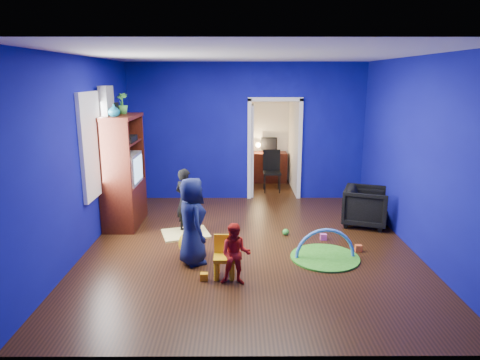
{
  "coord_description": "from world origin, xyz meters",
  "views": [
    {
      "loc": [
        -0.17,
        -6.31,
        2.59
      ],
      "look_at": [
        -0.15,
        0.4,
        0.97
      ],
      "focal_mm": 32.0,
      "sensor_mm": 36.0,
      "label": 1
    }
  ],
  "objects_px": {
    "hopper_ball": "(191,243)",
    "vase": "(114,110)",
    "child_navy": "(192,221)",
    "armchair": "(366,206)",
    "child_black": "(185,201)",
    "kid_chair": "(224,259)",
    "tv_armoire": "(123,171)",
    "toddler_red": "(236,254)",
    "crt_tv": "(125,169)",
    "folding_chair": "(272,172)",
    "study_desk": "(269,167)",
    "play_mat": "(325,257)"
  },
  "relations": [
    {
      "from": "hopper_ball",
      "to": "vase",
      "type": "bearing_deg",
      "value": 140.1
    },
    {
      "from": "child_navy",
      "to": "armchair",
      "type": "bearing_deg",
      "value": -83.45
    },
    {
      "from": "child_black",
      "to": "kid_chair",
      "type": "relative_size",
      "value": 2.23
    },
    {
      "from": "armchair",
      "to": "tv_armoire",
      "type": "height_order",
      "value": "tv_armoire"
    },
    {
      "from": "toddler_red",
      "to": "vase",
      "type": "bearing_deg",
      "value": 138.78
    },
    {
      "from": "crt_tv",
      "to": "hopper_ball",
      "type": "distance_m",
      "value": 2.09
    },
    {
      "from": "armchair",
      "to": "vase",
      "type": "bearing_deg",
      "value": 113.18
    },
    {
      "from": "child_black",
      "to": "toddler_red",
      "type": "xyz_separation_m",
      "value": [
        0.86,
        -1.88,
        -0.15
      ]
    },
    {
      "from": "toddler_red",
      "to": "folding_chair",
      "type": "distance_m",
      "value": 4.65
    },
    {
      "from": "tv_armoire",
      "to": "folding_chair",
      "type": "relative_size",
      "value": 2.13
    },
    {
      "from": "vase",
      "to": "study_desk",
      "type": "height_order",
      "value": "vase"
    },
    {
      "from": "study_desk",
      "to": "kid_chair",
      "type": "bearing_deg",
      "value": -100.21
    },
    {
      "from": "folding_chair",
      "to": "study_desk",
      "type": "bearing_deg",
      "value": 90.0
    },
    {
      "from": "child_black",
      "to": "child_navy",
      "type": "xyz_separation_m",
      "value": [
        0.25,
        -1.23,
        0.06
      ]
    },
    {
      "from": "armchair",
      "to": "child_black",
      "type": "xyz_separation_m",
      "value": [
        -3.17,
        -0.36,
        0.21
      ]
    },
    {
      "from": "hopper_ball",
      "to": "kid_chair",
      "type": "relative_size",
      "value": 0.76
    },
    {
      "from": "child_navy",
      "to": "tv_armoire",
      "type": "relative_size",
      "value": 0.64
    },
    {
      "from": "crt_tv",
      "to": "play_mat",
      "type": "relative_size",
      "value": 0.7
    },
    {
      "from": "child_navy",
      "to": "hopper_ball",
      "type": "distance_m",
      "value": 0.5
    },
    {
      "from": "hopper_ball",
      "to": "play_mat",
      "type": "distance_m",
      "value": 1.98
    },
    {
      "from": "armchair",
      "to": "study_desk",
      "type": "relative_size",
      "value": 0.87
    },
    {
      "from": "tv_armoire",
      "to": "play_mat",
      "type": "bearing_deg",
      "value": -24.85
    },
    {
      "from": "toddler_red",
      "to": "folding_chair",
      "type": "bearing_deg",
      "value": 83.99
    },
    {
      "from": "child_black",
      "to": "vase",
      "type": "distance_m",
      "value": 1.89
    },
    {
      "from": "child_black",
      "to": "play_mat",
      "type": "xyz_separation_m",
      "value": [
        2.16,
        -1.09,
        -0.55
      ]
    },
    {
      "from": "vase",
      "to": "study_desk",
      "type": "relative_size",
      "value": 0.23
    },
    {
      "from": "child_navy",
      "to": "vase",
      "type": "height_order",
      "value": "vase"
    },
    {
      "from": "kid_chair",
      "to": "folding_chair",
      "type": "xyz_separation_m",
      "value": [
        0.96,
        4.38,
        0.21
      ]
    },
    {
      "from": "child_black",
      "to": "folding_chair",
      "type": "xyz_separation_m",
      "value": [
        1.67,
        2.7,
        -0.1
      ]
    },
    {
      "from": "child_navy",
      "to": "play_mat",
      "type": "distance_m",
      "value": 2.02
    },
    {
      "from": "armchair",
      "to": "folding_chair",
      "type": "height_order",
      "value": "folding_chair"
    },
    {
      "from": "tv_armoire",
      "to": "kid_chair",
      "type": "xyz_separation_m",
      "value": [
        1.85,
        -2.12,
        -0.73
      ]
    },
    {
      "from": "play_mat",
      "to": "study_desk",
      "type": "relative_size",
      "value": 1.14
    },
    {
      "from": "hopper_ball",
      "to": "study_desk",
      "type": "height_order",
      "value": "study_desk"
    },
    {
      "from": "hopper_ball",
      "to": "armchair",
      "type": "bearing_deg",
      "value": 24.21
    },
    {
      "from": "armchair",
      "to": "child_black",
      "type": "relative_size",
      "value": 0.68
    },
    {
      "from": "child_navy",
      "to": "study_desk",
      "type": "xyz_separation_m",
      "value": [
        1.42,
        4.89,
        -0.25
      ]
    },
    {
      "from": "kid_chair",
      "to": "study_desk",
      "type": "relative_size",
      "value": 0.57
    },
    {
      "from": "toddler_red",
      "to": "folding_chair",
      "type": "relative_size",
      "value": 0.88
    },
    {
      "from": "hopper_ball",
      "to": "toddler_red",
      "type": "bearing_deg",
      "value": -53.63
    },
    {
      "from": "vase",
      "to": "kid_chair",
      "type": "relative_size",
      "value": 0.4
    },
    {
      "from": "tv_armoire",
      "to": "crt_tv",
      "type": "height_order",
      "value": "tv_armoire"
    },
    {
      "from": "vase",
      "to": "folding_chair",
      "type": "distance_m",
      "value": 4.12
    },
    {
      "from": "toddler_red",
      "to": "tv_armoire",
      "type": "relative_size",
      "value": 0.41
    },
    {
      "from": "child_navy",
      "to": "toddler_red",
      "type": "bearing_deg",
      "value": -158.64
    },
    {
      "from": "child_black",
      "to": "crt_tv",
      "type": "bearing_deg",
      "value": 14.48
    },
    {
      "from": "child_black",
      "to": "study_desk",
      "type": "bearing_deg",
      "value": -78.17
    },
    {
      "from": "tv_armoire",
      "to": "toddler_red",
      "type": "bearing_deg",
      "value": -49.22
    },
    {
      "from": "play_mat",
      "to": "study_desk",
      "type": "height_order",
      "value": "study_desk"
    },
    {
      "from": "folding_chair",
      "to": "child_black",
      "type": "bearing_deg",
      "value": -121.74
    }
  ]
}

